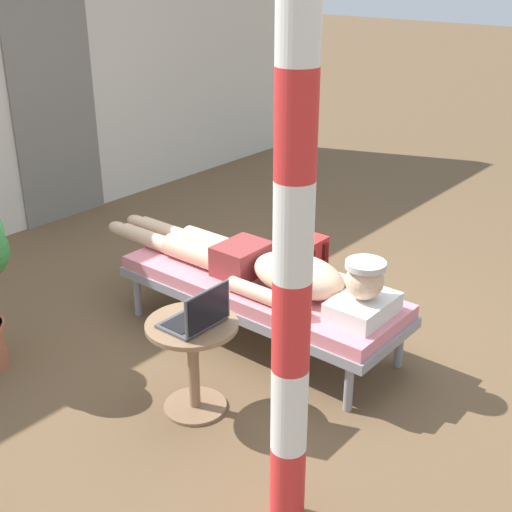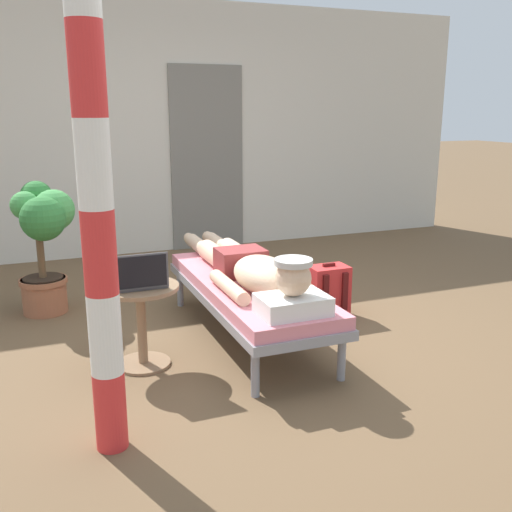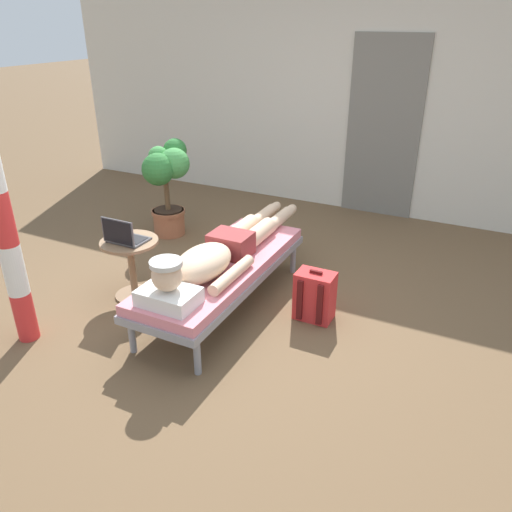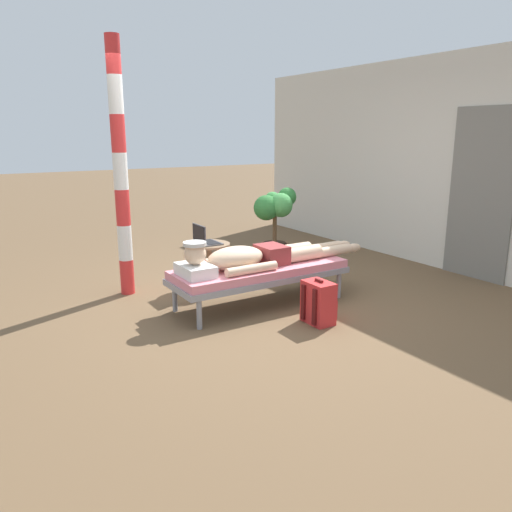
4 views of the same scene
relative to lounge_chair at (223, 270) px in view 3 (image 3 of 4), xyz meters
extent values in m
plane|color=brown|center=(0.05, -0.02, -0.35)|extent=(40.00, 40.00, 0.00)
cube|color=beige|center=(0.00, 2.87, 1.00)|extent=(7.60, 0.20, 2.70)
cube|color=slate|center=(0.56, 2.76, 0.67)|extent=(0.84, 0.03, 2.04)
cylinder|color=gray|center=(-0.28, 0.83, -0.21)|extent=(0.05, 0.05, 0.28)
cylinder|color=gray|center=(0.28, 0.83, -0.21)|extent=(0.05, 0.05, 0.28)
cylinder|color=gray|center=(-0.28, -0.83, -0.21)|extent=(0.05, 0.05, 0.28)
cylinder|color=gray|center=(0.28, -0.83, -0.21)|extent=(0.05, 0.05, 0.28)
cube|color=gray|center=(0.00, 0.00, -0.04)|extent=(0.65, 1.86, 0.06)
cube|color=pink|center=(0.00, 0.00, 0.03)|extent=(0.62, 1.83, 0.08)
cube|color=white|center=(0.00, -0.73, 0.13)|extent=(0.40, 0.28, 0.11)
sphere|color=beige|center=(0.00, -0.73, 0.29)|extent=(0.21, 0.21, 0.21)
cylinder|color=silver|center=(0.00, -0.73, 0.38)|extent=(0.22, 0.22, 0.03)
ellipsoid|color=beige|center=(0.00, -0.29, 0.19)|extent=(0.35, 0.60, 0.23)
cylinder|color=beige|center=(-0.22, -0.24, 0.12)|extent=(0.09, 0.55, 0.09)
cylinder|color=beige|center=(0.22, -0.24, 0.12)|extent=(0.09, 0.55, 0.09)
cube|color=maroon|center=(0.00, 0.14, 0.17)|extent=(0.33, 0.26, 0.19)
cylinder|color=beige|center=(-0.09, 0.48, 0.15)|extent=(0.15, 0.42, 0.15)
cylinder|color=beige|center=(-0.09, 0.91, 0.13)|extent=(0.11, 0.44, 0.11)
ellipsoid|color=beige|center=(-0.09, 1.20, 0.12)|extent=(0.09, 0.20, 0.10)
cylinder|color=beige|center=(0.08, 0.48, 0.15)|extent=(0.15, 0.42, 0.15)
cylinder|color=beige|center=(0.08, 0.91, 0.13)|extent=(0.11, 0.44, 0.11)
ellipsoid|color=beige|center=(0.08, 1.20, 0.12)|extent=(0.09, 0.20, 0.10)
cylinder|color=#8C6B4C|center=(-0.78, -0.19, -0.34)|extent=(0.34, 0.34, 0.02)
cylinder|color=#8C6B4C|center=(-0.78, -0.19, -0.09)|extent=(0.06, 0.06, 0.48)
cylinder|color=#8C6B4C|center=(-0.78, -0.19, 0.17)|extent=(0.48, 0.48, 0.02)
cube|color=#4C4C51|center=(-0.78, -0.19, 0.19)|extent=(0.31, 0.22, 0.02)
cube|color=black|center=(-0.78, -0.18, 0.20)|extent=(0.27, 0.15, 0.00)
cube|color=#4C4C51|center=(-0.78, -0.30, 0.30)|extent=(0.31, 0.01, 0.21)
cube|color=black|center=(-0.78, -0.31, 0.30)|extent=(0.29, 0.00, 0.19)
cube|color=red|center=(0.73, 0.18, -0.15)|extent=(0.30, 0.20, 0.40)
cube|color=red|center=(0.73, 0.30, -0.22)|extent=(0.23, 0.04, 0.18)
cube|color=#531212|center=(0.65, 0.06, -0.15)|extent=(0.04, 0.02, 0.34)
cube|color=#531212|center=(0.81, 0.06, -0.15)|extent=(0.04, 0.02, 0.34)
cube|color=#531212|center=(0.73, 0.18, 0.07)|extent=(0.10, 0.02, 0.02)
cylinder|color=#9E5B3D|center=(-1.31, 1.08, -0.21)|extent=(0.34, 0.34, 0.28)
cylinder|color=#9E5B3D|center=(-1.31, 1.08, -0.09)|extent=(0.37, 0.37, 0.04)
cylinder|color=#332319|center=(-1.31, 1.08, -0.06)|extent=(0.31, 0.31, 0.01)
cylinder|color=brown|center=(-1.31, 1.08, 0.17)|extent=(0.06, 0.06, 0.48)
sphere|color=#429347|center=(-1.19, 1.09, 0.47)|extent=(0.32, 0.32, 0.32)
sphere|color=#2D7233|center=(-1.30, 1.27, 0.55)|extent=(0.25, 0.25, 0.25)
sphere|color=#429347|center=(-1.39, 1.09, 0.52)|extent=(0.21, 0.21, 0.21)
sphere|color=#2D7233|center=(-1.28, 0.92, 0.44)|extent=(0.33, 0.33, 0.33)
cylinder|color=red|center=(-1.09, -1.04, -0.15)|extent=(0.15, 0.15, 0.38)
cylinder|color=white|center=(-1.09, -1.04, 0.23)|extent=(0.15, 0.15, 0.38)
cylinder|color=red|center=(-1.09, -1.04, 0.61)|extent=(0.15, 0.15, 0.38)
camera|label=1|loc=(-2.93, -2.38, 1.92)|focal=48.21mm
camera|label=2|loc=(-1.37, -3.59, 1.23)|focal=40.66mm
camera|label=3|loc=(1.84, -3.09, 1.85)|focal=35.08mm
camera|label=4|loc=(4.16, -2.68, 1.40)|focal=35.14mm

